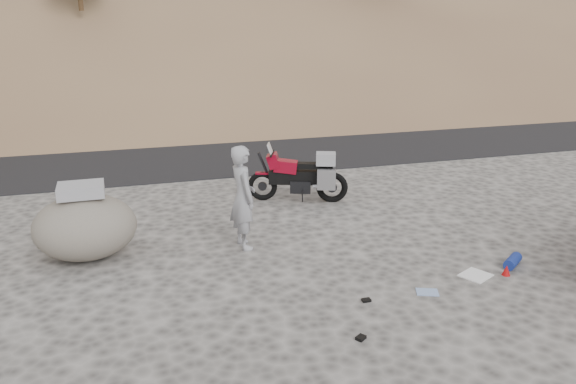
# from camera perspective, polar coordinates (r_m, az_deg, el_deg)

# --- Properties ---
(ground) EXTENTS (140.00, 140.00, 0.00)m
(ground) POSITION_cam_1_polar(r_m,az_deg,el_deg) (9.65, 2.85, -6.99)
(ground) COLOR #454340
(ground) RESTS_ON ground
(road) EXTENTS (120.00, 7.00, 0.05)m
(road) POSITION_cam_1_polar(r_m,az_deg,el_deg) (17.98, -6.77, 4.44)
(road) COLOR black
(road) RESTS_ON ground
(motorcycle) EXTENTS (2.16, 1.10, 1.34)m
(motorcycle) POSITION_cam_1_polar(r_m,az_deg,el_deg) (12.52, 1.46, 1.58)
(motorcycle) COLOR black
(motorcycle) RESTS_ON ground
(man) EXTENTS (0.53, 0.74, 1.87)m
(man) POSITION_cam_1_polar(r_m,az_deg,el_deg) (10.26, -4.49, -5.51)
(man) COLOR #949499
(man) RESTS_ON ground
(boulder) EXTENTS (1.96, 1.76, 1.30)m
(boulder) POSITION_cam_1_polar(r_m,az_deg,el_deg) (10.16, -19.91, -3.30)
(boulder) COLOR #615B53
(boulder) RESTS_ON ground
(gear_white_cloth) EXTENTS (0.59, 0.57, 0.02)m
(gear_white_cloth) POSITION_cam_1_polar(r_m,az_deg,el_deg) (9.60, 18.51, -8.03)
(gear_white_cloth) COLOR white
(gear_white_cloth) RESTS_ON ground
(gear_blue_mat) EXTENTS (0.48, 0.42, 0.18)m
(gear_blue_mat) POSITION_cam_1_polar(r_m,az_deg,el_deg) (10.12, 21.86, -6.54)
(gear_blue_mat) COLOR navy
(gear_blue_mat) RESTS_ON ground
(gear_funnel) EXTENTS (0.15, 0.15, 0.17)m
(gear_funnel) POSITION_cam_1_polar(r_m,az_deg,el_deg) (9.75, 21.31, -7.41)
(gear_funnel) COLOR #AE0B0C
(gear_funnel) RESTS_ON ground
(gear_glove_a) EXTENTS (0.13, 0.09, 0.04)m
(gear_glove_a) POSITION_cam_1_polar(r_m,az_deg,el_deg) (8.43, 7.96, -10.82)
(gear_glove_a) COLOR black
(gear_glove_a) RESTS_ON ground
(gear_glove_b) EXTENTS (0.16, 0.15, 0.04)m
(gear_glove_b) POSITION_cam_1_polar(r_m,az_deg,el_deg) (7.53, 7.41, -14.47)
(gear_glove_b) COLOR black
(gear_glove_b) RESTS_ON ground
(gear_blue_cloth) EXTENTS (0.39, 0.35, 0.01)m
(gear_blue_cloth) POSITION_cam_1_polar(r_m,az_deg,el_deg) (8.85, 13.96, -9.84)
(gear_blue_cloth) COLOR #859FCE
(gear_blue_cloth) RESTS_ON ground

